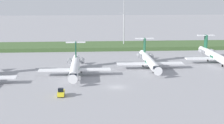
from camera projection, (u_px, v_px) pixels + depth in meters
ground_plane at (110, 64)px, 124.42m from camera, size 500.00×500.00×0.00m
grass_berm at (105, 46)px, 159.82m from camera, size 320.00×20.00×1.66m
regional_jet_third at (75, 67)px, 109.06m from camera, size 22.81×31.00×9.00m
regional_jet_fourth at (149, 61)px, 118.29m from camera, size 22.81×31.00×9.00m
regional_jet_fifth at (215, 56)px, 127.38m from camera, size 22.81×31.00×9.00m
antenna_mast at (124, 26)px, 158.89m from camera, size 4.40×0.50×24.69m
baggage_tug at (61, 93)px, 86.51m from camera, size 1.72×3.20×2.30m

